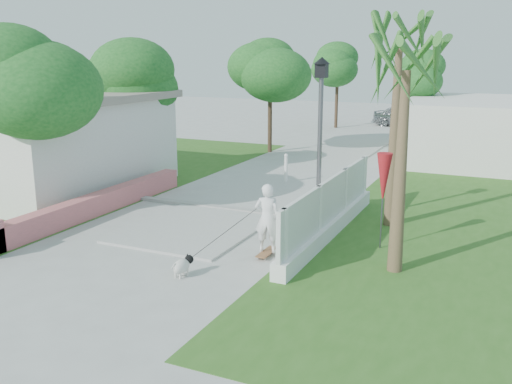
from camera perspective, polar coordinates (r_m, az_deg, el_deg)
The scene contains 22 objects.
ground at distance 12.14m, azimuth -15.86°, elevation -8.72°, with size 90.00×90.00×0.00m, color #B7B7B2.
path_strip at distance 29.74m, azimuth 9.79°, elevation 4.81°, with size 3.20×36.00×0.06m, color #B7B7B2.
curb at distance 16.86m, azimuth -2.67°, elevation -1.70°, with size 6.50×0.25×0.10m, color #999993.
grass_left at distance 22.36m, azimuth -16.42°, elevation 1.48°, with size 8.00×20.00×0.01m, color #315E1D.
grass_right at distance 17.05m, azimuth 22.12°, elevation -2.70°, with size 8.00×20.00×0.01m, color #315E1D.
pink_wall at distance 16.66m, azimuth -16.76°, elevation -1.54°, with size 0.45×8.20×0.80m.
house_left at distance 21.36m, azimuth -22.26°, elevation 4.91°, with size 8.40×7.40×3.23m.
lattice_fence at distance 14.60m, azimuth 7.46°, elevation -2.24°, with size 0.35×7.00×1.50m.
building_right at distance 26.67m, azimuth 21.36°, elevation 5.82°, with size 6.00×8.00×2.60m, color silver.
street_lamp at distance 14.82m, azimuth 6.41°, elevation 5.48°, with size 0.44×0.44×4.44m.
bollard at distance 20.21m, azimuth 3.02°, elevation 2.44°, with size 0.14×0.14×1.09m.
patio_umbrella at distance 13.51m, azimuth 12.64°, elevation 1.24°, with size 0.36×0.36×2.30m.
tree_left_near at distance 16.54m, azimuth -22.06°, elevation 10.29°, with size 3.60×3.60×5.28m.
tree_left_mid at distance 21.33m, azimuth -13.05°, elevation 10.59°, with size 3.20×3.20×4.85m.
tree_path_left at distance 26.57m, azimuth 1.45°, elevation 12.18°, with size 3.40×3.40×5.23m.
tree_path_right at distance 28.75m, azimuth 16.39°, elevation 11.11°, with size 3.00×3.00×4.79m.
tree_path_far at distance 35.92m, azimuth 8.20°, elevation 12.44°, with size 3.20×3.20×5.17m.
palm_far at distance 15.21m, azimuth 14.10°, elevation 13.15°, with size 1.80×1.80×5.30m.
palm_near at distance 11.83m, azimuth 14.75°, elevation 10.50°, with size 1.80×1.80×4.70m.
skateboarder at distance 12.60m, azimuth -2.18°, elevation -3.70°, with size 1.44×2.10×1.70m.
dog at distance 12.03m, azimuth -7.34°, elevation -7.29°, with size 0.39×0.62×0.44m.
parked_car at distance 36.89m, azimuth 14.67°, elevation 7.26°, with size 1.58×3.93×1.34m, color #9FA1A6.
Camera 1 is at (7.47, -8.44, 4.52)m, focal length 40.00 mm.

